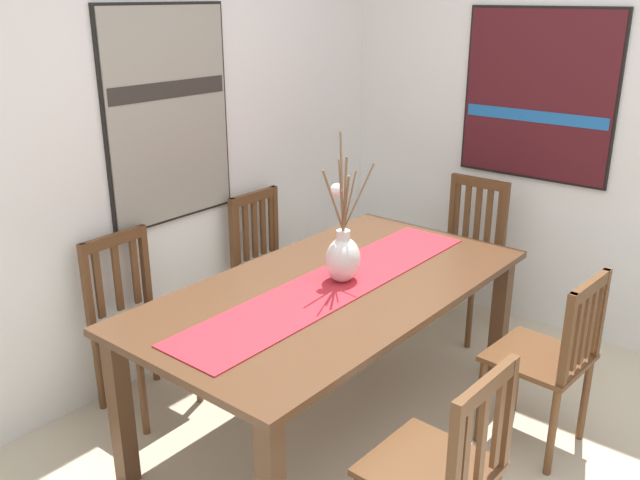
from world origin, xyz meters
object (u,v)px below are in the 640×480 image
(chair_1, at_px, (138,320))
(painting_on_back_wall, at_px, (168,116))
(centerpiece_vase, at_px, (343,255))
(dining_table, at_px, (334,303))
(chair_3, at_px, (270,263))
(chair_4, at_px, (466,253))
(painting_on_side_wall, at_px, (538,95))
(chair_0, at_px, (551,356))
(chair_2, at_px, (443,470))

(chair_1, distance_m, painting_on_back_wall, 1.09)
(centerpiece_vase, bearing_deg, dining_table, 177.11)
(chair_3, distance_m, chair_4, 1.25)
(dining_table, xyz_separation_m, painting_on_side_wall, (1.75, -0.20, 0.81))
(painting_on_back_wall, height_order, painting_on_side_wall, painting_on_back_wall)
(chair_3, relative_size, painting_on_side_wall, 0.90)
(dining_table, xyz_separation_m, chair_4, (1.40, 0.02, -0.16))
(dining_table, bearing_deg, chair_0, -60.73)
(centerpiece_vase, distance_m, chair_3, 1.09)
(painting_on_back_wall, bearing_deg, chair_4, -37.51)
(centerpiece_vase, height_order, chair_2, centerpiece_vase)
(dining_table, relative_size, chair_1, 2.17)
(centerpiece_vase, height_order, chair_1, centerpiece_vase)
(chair_1, bearing_deg, painting_on_side_wall, -26.40)
(dining_table, height_order, chair_2, chair_2)
(chair_0, distance_m, chair_3, 1.79)
(chair_1, distance_m, chair_4, 2.08)
(chair_2, bearing_deg, painting_on_back_wall, 76.19)
(chair_3, bearing_deg, chair_2, -119.69)
(dining_table, distance_m, chair_2, 1.05)
(centerpiece_vase, relative_size, painting_on_back_wall, 0.62)
(chair_1, xyz_separation_m, chair_2, (-0.03, -1.81, -0.00))
(dining_table, distance_m, chair_4, 1.41)
(centerpiece_vase, xyz_separation_m, chair_0, (0.44, -0.89, -0.42))
(chair_4, distance_m, painting_on_back_wall, 2.03)
(chair_0, relative_size, painting_on_back_wall, 0.78)
(painting_on_back_wall, bearing_deg, chair_2, -103.81)
(chair_1, distance_m, chair_2, 1.81)
(centerpiece_vase, bearing_deg, painting_on_back_wall, 94.28)
(centerpiece_vase, relative_size, chair_3, 0.77)
(chair_4, height_order, painting_on_back_wall, painting_on_back_wall)
(centerpiece_vase, distance_m, chair_0, 1.07)
(chair_4, relative_size, painting_on_back_wall, 0.85)
(chair_0, xyz_separation_m, painting_on_side_wall, (1.25, 0.69, 1.00))
(painting_on_side_wall, bearing_deg, chair_0, -150.99)
(chair_0, relative_size, chair_3, 0.98)
(dining_table, distance_m, chair_1, 1.05)
(centerpiece_vase, bearing_deg, chair_0, -63.78)
(chair_0, xyz_separation_m, chair_2, (-1.02, -0.01, -0.01))
(painting_on_side_wall, bearing_deg, centerpiece_vase, 173.35)
(chair_4, height_order, painting_on_side_wall, painting_on_side_wall)
(dining_table, xyz_separation_m, chair_1, (-0.48, 0.91, -0.19))
(chair_0, relative_size, chair_4, 0.93)
(chair_2, bearing_deg, painting_on_side_wall, 17.16)
(chair_0, height_order, chair_4, chair_4)
(chair_0, bearing_deg, dining_table, 119.27)
(centerpiece_vase, height_order, chair_4, centerpiece_vase)
(chair_1, bearing_deg, centerpiece_vase, -59.09)
(centerpiece_vase, height_order, chair_0, centerpiece_vase)
(centerpiece_vase, xyz_separation_m, painting_on_back_wall, (-0.08, 1.12, 0.55))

